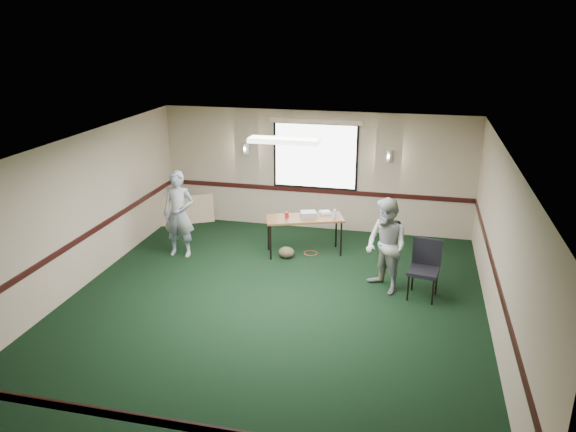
% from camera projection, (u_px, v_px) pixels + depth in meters
% --- Properties ---
extents(ground, '(8.00, 8.00, 0.00)m').
position_uv_depth(ground, '(270.00, 309.00, 9.33)').
color(ground, black).
rests_on(ground, ground).
extents(room_shell, '(8.00, 8.02, 8.00)m').
position_uv_depth(room_shell, '(298.00, 184.00, 10.77)').
color(room_shell, tan).
rests_on(room_shell, ground).
extents(folding_table, '(1.67, 1.12, 0.78)m').
position_uv_depth(folding_table, '(304.00, 220.00, 11.35)').
color(folding_table, brown).
rests_on(folding_table, ground).
extents(projector, '(0.37, 0.34, 0.10)m').
position_uv_depth(projector, '(308.00, 214.00, 11.38)').
color(projector, gray).
rests_on(projector, folding_table).
extents(game_console, '(0.26, 0.24, 0.05)m').
position_uv_depth(game_console, '(325.00, 212.00, 11.56)').
color(game_console, white).
rests_on(game_console, folding_table).
extents(red_cup, '(0.08, 0.08, 0.12)m').
position_uv_depth(red_cup, '(287.00, 215.00, 11.30)').
color(red_cup, '#AA0B10').
rests_on(red_cup, folding_table).
extents(water_bottle, '(0.05, 0.05, 0.18)m').
position_uv_depth(water_bottle, '(335.00, 214.00, 11.27)').
color(water_bottle, '#8EB6E8').
rests_on(water_bottle, folding_table).
extents(duffel_bag, '(0.38, 0.32, 0.23)m').
position_uv_depth(duffel_bag, '(286.00, 252.00, 11.31)').
color(duffel_bag, '#4C432B').
rests_on(duffel_bag, ground).
extents(cable_coil, '(0.29, 0.29, 0.01)m').
position_uv_depth(cable_coil, '(311.00, 253.00, 11.56)').
color(cable_coil, '#B83517').
rests_on(cable_coil, ground).
extents(folded_table, '(1.24, 0.80, 0.67)m').
position_uv_depth(folded_table, '(186.00, 210.00, 13.18)').
color(folded_table, tan).
rests_on(folded_table, ground).
extents(conference_chair, '(0.57, 0.59, 1.01)m').
position_uv_depth(conference_chair, '(425.00, 264.00, 9.63)').
color(conference_chair, black).
rests_on(conference_chair, ground).
extents(person_left, '(0.66, 0.45, 1.77)m').
position_uv_depth(person_left, '(179.00, 214.00, 11.21)').
color(person_left, '#3D4F87').
rests_on(person_left, ground).
extents(person_right, '(1.03, 1.04, 1.69)m').
position_uv_depth(person_right, '(386.00, 246.00, 9.71)').
color(person_right, '#7794BA').
rests_on(person_right, ground).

